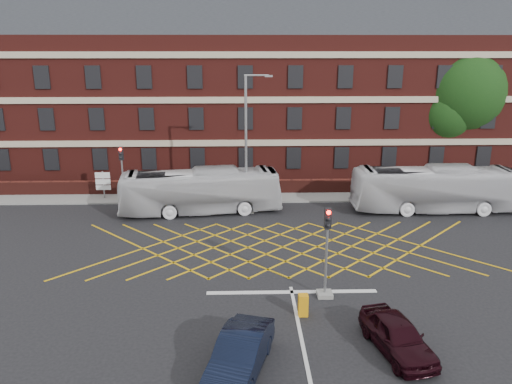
{
  "coord_description": "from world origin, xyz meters",
  "views": [
    {
      "loc": [
        -2.26,
        -24.61,
        11.04
      ],
      "look_at": [
        -1.55,
        1.5,
        3.46
      ],
      "focal_mm": 35.0,
      "sensor_mm": 36.0,
      "label": 1
    }
  ],
  "objects_px": {
    "deciduous_tree": "(458,97)",
    "traffic_light_far": "(123,181)",
    "car_maroon": "(397,335)",
    "direction_signs": "(103,182)",
    "bus_left": "(200,191)",
    "street_lamp": "(247,166)",
    "car_navy": "(240,354)",
    "bus_right": "(435,189)",
    "utility_cabinet": "(303,305)",
    "traffic_light_near": "(326,261)"
  },
  "relations": [
    {
      "from": "bus_left",
      "to": "car_navy",
      "type": "distance_m",
      "value": 18.12
    },
    {
      "from": "bus_right",
      "to": "traffic_light_near",
      "type": "bearing_deg",
      "value": 142.91
    },
    {
      "from": "car_navy",
      "to": "direction_signs",
      "type": "relative_size",
      "value": 1.99
    },
    {
      "from": "traffic_light_far",
      "to": "street_lamp",
      "type": "bearing_deg",
      "value": -12.03
    },
    {
      "from": "car_navy",
      "to": "deciduous_tree",
      "type": "distance_m",
      "value": 34.17
    },
    {
      "from": "street_lamp",
      "to": "utility_cabinet",
      "type": "height_order",
      "value": "street_lamp"
    },
    {
      "from": "direction_signs",
      "to": "utility_cabinet",
      "type": "height_order",
      "value": "direction_signs"
    },
    {
      "from": "bus_left",
      "to": "traffic_light_near",
      "type": "distance_m",
      "value": 14.08
    },
    {
      "from": "car_maroon",
      "to": "utility_cabinet",
      "type": "xyz_separation_m",
      "value": [
        -3.21,
        2.73,
        -0.2
      ]
    },
    {
      "from": "bus_right",
      "to": "street_lamp",
      "type": "xyz_separation_m",
      "value": [
        -13.05,
        0.21,
        1.67
      ]
    },
    {
      "from": "bus_left",
      "to": "direction_signs",
      "type": "bearing_deg",
      "value": 59.57
    },
    {
      "from": "traffic_light_near",
      "to": "deciduous_tree",
      "type": "bearing_deg",
      "value": 56.4
    },
    {
      "from": "street_lamp",
      "to": "direction_signs",
      "type": "distance_m",
      "value": 11.36
    },
    {
      "from": "deciduous_tree",
      "to": "traffic_light_near",
      "type": "distance_m",
      "value": 27.37
    },
    {
      "from": "car_navy",
      "to": "traffic_light_near",
      "type": "height_order",
      "value": "traffic_light_near"
    },
    {
      "from": "bus_left",
      "to": "utility_cabinet",
      "type": "height_order",
      "value": "bus_left"
    },
    {
      "from": "street_lamp",
      "to": "bus_right",
      "type": "bearing_deg",
      "value": -0.93
    },
    {
      "from": "deciduous_tree",
      "to": "street_lamp",
      "type": "bearing_deg",
      "value": -151.6
    },
    {
      "from": "traffic_light_near",
      "to": "traffic_light_far",
      "type": "xyz_separation_m",
      "value": [
        -12.4,
        14.39,
        0.0
      ]
    },
    {
      "from": "car_navy",
      "to": "bus_left",
      "type": "bearing_deg",
      "value": 115.16
    },
    {
      "from": "car_navy",
      "to": "traffic_light_near",
      "type": "bearing_deg",
      "value": 71.01
    },
    {
      "from": "car_maroon",
      "to": "deciduous_tree",
      "type": "distance_m",
      "value": 30.37
    },
    {
      "from": "deciduous_tree",
      "to": "traffic_light_near",
      "type": "height_order",
      "value": "deciduous_tree"
    },
    {
      "from": "car_navy",
      "to": "car_maroon",
      "type": "relative_size",
      "value": 1.1
    },
    {
      "from": "traffic_light_near",
      "to": "traffic_light_far",
      "type": "relative_size",
      "value": 1.0
    },
    {
      "from": "car_maroon",
      "to": "traffic_light_near",
      "type": "distance_m",
      "value": 4.96
    },
    {
      "from": "car_navy",
      "to": "direction_signs",
      "type": "bearing_deg",
      "value": 132.37
    },
    {
      "from": "bus_right",
      "to": "direction_signs",
      "type": "bearing_deg",
      "value": 82.97
    },
    {
      "from": "utility_cabinet",
      "to": "direction_signs",
      "type": "bearing_deg",
      "value": 126.92
    },
    {
      "from": "car_maroon",
      "to": "traffic_light_near",
      "type": "relative_size",
      "value": 0.93
    },
    {
      "from": "direction_signs",
      "to": "utility_cabinet",
      "type": "relative_size",
      "value": 2.28
    },
    {
      "from": "bus_right",
      "to": "utility_cabinet",
      "type": "relative_size",
      "value": 11.87
    },
    {
      "from": "car_maroon",
      "to": "deciduous_tree",
      "type": "bearing_deg",
      "value": 51.76
    },
    {
      "from": "car_navy",
      "to": "traffic_light_near",
      "type": "xyz_separation_m",
      "value": [
        3.89,
        5.49,
        1.04
      ]
    },
    {
      "from": "bus_left",
      "to": "traffic_light_far",
      "type": "height_order",
      "value": "traffic_light_far"
    },
    {
      "from": "traffic_light_near",
      "to": "direction_signs",
      "type": "height_order",
      "value": "traffic_light_near"
    },
    {
      "from": "traffic_light_near",
      "to": "bus_right",
      "type": "bearing_deg",
      "value": 51.93
    },
    {
      "from": "deciduous_tree",
      "to": "traffic_light_far",
      "type": "xyz_separation_m",
      "value": [
        -27.27,
        -8.0,
        -5.15
      ]
    },
    {
      "from": "car_maroon",
      "to": "direction_signs",
      "type": "relative_size",
      "value": 1.81
    },
    {
      "from": "bus_left",
      "to": "street_lamp",
      "type": "bearing_deg",
      "value": -95.81
    },
    {
      "from": "direction_signs",
      "to": "utility_cabinet",
      "type": "bearing_deg",
      "value": -53.08
    },
    {
      "from": "traffic_light_near",
      "to": "street_lamp",
      "type": "xyz_separation_m",
      "value": [
        -3.44,
        12.48,
        1.5
      ]
    },
    {
      "from": "bus_right",
      "to": "traffic_light_far",
      "type": "relative_size",
      "value": 2.68
    },
    {
      "from": "traffic_light_near",
      "to": "car_maroon",
      "type": "bearing_deg",
      "value": -65.51
    },
    {
      "from": "car_navy",
      "to": "street_lamp",
      "type": "distance_m",
      "value": 18.15
    },
    {
      "from": "deciduous_tree",
      "to": "traffic_light_near",
      "type": "xyz_separation_m",
      "value": [
        -14.88,
        -22.39,
        -5.15
      ]
    },
    {
      "from": "bus_right",
      "to": "car_maroon",
      "type": "xyz_separation_m",
      "value": [
        -7.6,
        -16.67,
        -0.92
      ]
    },
    {
      "from": "traffic_light_far",
      "to": "direction_signs",
      "type": "distance_m",
      "value": 2.21
    },
    {
      "from": "traffic_light_far",
      "to": "street_lamp",
      "type": "relative_size",
      "value": 0.46
    },
    {
      "from": "traffic_light_far",
      "to": "deciduous_tree",
      "type": "bearing_deg",
      "value": 16.35
    }
  ]
}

